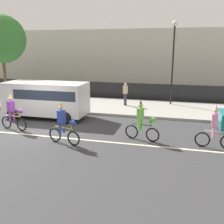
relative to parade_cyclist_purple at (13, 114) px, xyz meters
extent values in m
plane|color=#38383A|center=(1.04, -0.05, -0.84)|extent=(80.00, 80.00, 0.00)
cube|color=beige|center=(1.04, -0.55, -0.84)|extent=(36.00, 0.14, 0.01)
cube|color=#9E9B93|center=(1.04, 6.45, -0.77)|extent=(60.00, 5.00, 0.15)
cube|color=black|center=(1.04, 9.35, -0.14)|extent=(40.00, 0.08, 1.40)
cube|color=beige|center=(-0.66, 17.95, 2.12)|extent=(28.00, 8.00, 5.92)
torus|color=black|center=(0.50, -0.09, -0.51)|extent=(0.67, 0.19, 0.67)
torus|color=black|center=(-0.53, 0.10, -0.51)|extent=(0.67, 0.19, 0.67)
cylinder|color=#E5D84C|center=(-0.01, 0.00, -0.09)|extent=(0.96, 0.23, 0.05)
cylinder|color=#E5D84C|center=(-0.16, 0.03, 0.00)|extent=(0.04, 0.04, 0.18)
cylinder|color=#E5D84C|center=(0.40, -0.07, 0.02)|extent=(0.04, 0.04, 0.23)
cylinder|color=#E5D84C|center=(0.40, -0.07, 0.14)|extent=(0.12, 0.50, 0.03)
ellipsoid|color=purple|center=(0.48, -0.09, 0.21)|extent=(0.39, 0.26, 0.24)
cube|color=purple|center=(-0.11, 0.02, 0.42)|extent=(0.29, 0.36, 0.56)
sphere|color=beige|center=(-0.11, 0.02, 0.82)|extent=(0.22, 0.22, 0.22)
cone|color=#E5D84C|center=(-0.11, 0.02, 1.00)|extent=(0.14, 0.14, 0.16)
cylinder|color=purple|center=(-0.14, -0.12, -0.13)|extent=(0.11, 0.11, 0.48)
cylinder|color=purple|center=(-0.09, 0.16, -0.13)|extent=(0.11, 0.11, 0.48)
torus|color=black|center=(3.93, -1.35, -0.51)|extent=(0.67, 0.23, 0.67)
torus|color=black|center=(2.91, -1.10, -0.51)|extent=(0.67, 0.23, 0.67)
cylinder|color=gold|center=(3.42, -1.23, -0.09)|extent=(0.95, 0.28, 0.05)
cylinder|color=gold|center=(3.28, -1.19, 0.00)|extent=(0.04, 0.04, 0.18)
cylinder|color=gold|center=(3.83, -1.33, 0.02)|extent=(0.04, 0.04, 0.23)
cylinder|color=gold|center=(3.83, -1.33, 0.14)|extent=(0.15, 0.49, 0.03)
ellipsoid|color=#2D47B2|center=(3.91, -1.35, 0.21)|extent=(0.40, 0.28, 0.24)
cube|color=#2D47B2|center=(3.33, -1.20, 0.42)|extent=(0.31, 0.37, 0.56)
sphere|color=beige|center=(3.33, -1.20, 0.82)|extent=(0.22, 0.22, 0.22)
cone|color=gold|center=(3.33, -1.20, 1.00)|extent=(0.14, 0.14, 0.16)
cylinder|color=#2D47B2|center=(3.29, -1.34, -0.13)|extent=(0.11, 0.11, 0.48)
cylinder|color=#2D47B2|center=(3.36, -1.07, -0.13)|extent=(0.11, 0.11, 0.48)
torus|color=black|center=(7.26, 0.01, -0.51)|extent=(0.67, 0.22, 0.67)
torus|color=black|center=(6.24, 0.25, -0.51)|extent=(0.67, 0.22, 0.67)
cylinder|color=#266626|center=(6.75, 0.13, -0.09)|extent=(0.95, 0.27, 0.05)
cylinder|color=#266626|center=(6.61, 0.17, 0.00)|extent=(0.04, 0.04, 0.18)
cylinder|color=#266626|center=(7.16, 0.04, 0.02)|extent=(0.04, 0.04, 0.23)
cylinder|color=#266626|center=(7.16, 0.04, 0.14)|extent=(0.15, 0.49, 0.03)
ellipsoid|color=#72CC4C|center=(7.24, 0.02, 0.21)|extent=(0.40, 0.28, 0.24)
cube|color=#72CC4C|center=(6.66, 0.15, 0.42)|extent=(0.31, 0.37, 0.56)
sphere|color=tan|center=(6.66, 0.15, 0.82)|extent=(0.22, 0.22, 0.22)
cone|color=#266626|center=(6.66, 0.15, 1.00)|extent=(0.14, 0.14, 0.16)
cylinder|color=#72CC4C|center=(6.62, 0.02, -0.13)|extent=(0.11, 0.11, 0.48)
cylinder|color=#72CC4C|center=(6.69, 0.29, -0.13)|extent=(0.11, 0.11, 0.48)
torus|color=black|center=(9.44, -0.04, -0.51)|extent=(0.67, 0.12, 0.67)
cylinder|color=silver|center=(9.96, -0.08, -0.09)|extent=(0.97, 0.13, 0.05)
cylinder|color=silver|center=(9.81, -0.07, 0.00)|extent=(0.04, 0.04, 0.18)
cube|color=pink|center=(9.86, -0.07, 0.42)|extent=(0.27, 0.34, 0.56)
sphere|color=beige|center=(9.86, -0.07, 0.82)|extent=(0.22, 0.22, 0.22)
cone|color=silver|center=(9.86, -0.07, 1.00)|extent=(0.14, 0.14, 0.16)
cylinder|color=pink|center=(9.85, -0.21, -0.13)|extent=(0.11, 0.11, 0.48)
cylinder|color=pink|center=(9.87, 0.06, -0.13)|extent=(0.11, 0.11, 0.48)
cube|color=white|center=(0.48, 2.65, 0.39)|extent=(5.00, 2.00, 1.90)
cube|color=#283342|center=(0.88, 2.65, 0.74)|extent=(3.90, 2.02, 0.56)
cylinder|color=black|center=(2.18, 1.65, -0.49)|extent=(0.70, 0.22, 0.70)
cylinder|color=black|center=(2.18, 3.65, -0.49)|extent=(0.70, 0.22, 0.70)
cylinder|color=black|center=(-1.22, 1.65, -0.49)|extent=(0.70, 0.22, 0.70)
cylinder|color=black|center=(-1.22, 3.65, -0.49)|extent=(0.70, 0.22, 0.70)
cylinder|color=black|center=(7.75, 7.91, 2.06)|extent=(0.12, 0.12, 5.50)
sphere|color=#EAEACC|center=(7.75, 7.91, 4.99)|extent=(0.36, 0.36, 0.36)
cylinder|color=brown|center=(-5.30, 6.72, 1.01)|extent=(0.24, 0.24, 3.40)
sphere|color=#387A33|center=(-5.30, 6.72, 4.02)|extent=(3.74, 3.74, 3.74)
cylinder|color=#33333D|center=(4.59, 6.64, -0.27)|extent=(0.20, 0.20, 0.85)
cube|color=beige|center=(4.59, 6.64, 0.44)|extent=(0.32, 0.20, 0.56)
sphere|color=beige|center=(4.59, 6.64, 0.83)|extent=(0.20, 0.20, 0.20)
camera|label=1|loc=(8.34, -11.50, 3.45)|focal=42.00mm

